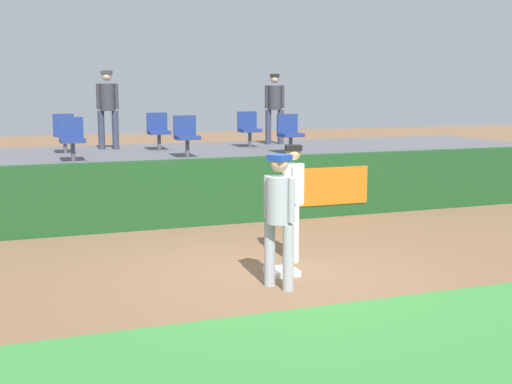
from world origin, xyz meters
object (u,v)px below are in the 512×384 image
object	(u,v)px
seat_front_left	(72,137)
seat_back_center	(158,129)
player_runner_visitor	(279,212)
seat_back_right	(249,127)
first_base	(282,272)
seat_back_left	(64,131)
seat_front_center	(186,134)
spectator_hooded	(108,104)
spectator_capped	(275,104)
seat_front_right	(289,131)
player_fielder_home	(293,194)

from	to	relation	value
seat_front_left	seat_back_center	bearing A→B (deg)	40.89
player_runner_visitor	seat_back_right	xyz separation A→B (m)	(2.33, 7.47, 0.62)
first_base	seat_back_left	distance (m)	7.41
seat_back_left	seat_front_center	bearing A→B (deg)	-38.85
spectator_hooded	seat_back_left	bearing A→B (deg)	45.88
spectator_hooded	spectator_capped	size ratio (longest dim) A/B	1.03
seat_back_left	seat_front_right	bearing A→B (deg)	-21.74
seat_back_left	spectator_hooded	size ratio (longest dim) A/B	0.47
seat_front_left	spectator_hooded	size ratio (longest dim) A/B	0.47
player_runner_visitor	seat_back_left	distance (m)	7.74
first_base	seat_back_right	xyz separation A→B (m)	(2.05, 6.90, 1.57)
seat_front_center	spectator_hooded	size ratio (longest dim) A/B	0.47
first_base	spectator_hooded	xyz separation A→B (m)	(-1.16, 7.50, 2.13)
seat_back_right	spectator_capped	xyz separation A→B (m)	(0.90, 0.58, 0.53)
seat_back_center	player_runner_visitor	bearing A→B (deg)	-91.13
player_runner_visitor	seat_front_right	distance (m)	6.27
spectator_hooded	seat_back_right	bearing A→B (deg)	-174.94
player_fielder_home	spectator_capped	world-z (taller)	spectator_capped
player_fielder_home	spectator_capped	distance (m)	7.29
seat_back_right	seat_front_left	xyz separation A→B (m)	(-4.26, -1.80, -0.00)
player_fielder_home	seat_back_right	world-z (taller)	seat_back_right
seat_front_center	seat_back_center	xyz separation A→B (m)	(-0.17, 1.80, 0.00)
player_fielder_home	seat_back_center	distance (m)	6.25
player_fielder_home	seat_back_right	xyz separation A→B (m)	(1.57, 6.19, 0.62)
seat_front_right	spectator_hooded	xyz separation A→B (m)	(-3.48, 2.40, 0.56)
seat_front_right	player_runner_visitor	bearing A→B (deg)	-114.64
first_base	seat_back_left	xyz separation A→B (m)	(-2.20, 6.90, 1.57)
first_base	spectator_hooded	distance (m)	7.89
seat_front_left	spectator_capped	distance (m)	5.71
first_base	seat_front_center	size ratio (longest dim) A/B	0.48
seat_front_center	seat_front_left	distance (m)	2.25
first_base	player_fielder_home	distance (m)	1.28
first_base	seat_back_center	size ratio (longest dim) A/B	0.48
first_base	player_fielder_home	bearing A→B (deg)	56.15
first_base	seat_front_center	distance (m)	5.34
player_runner_visitor	seat_front_right	size ratio (longest dim) A/B	2.04
seat_back_right	seat_front_right	bearing A→B (deg)	-81.49
first_base	seat_back_right	bearing A→B (deg)	73.47
player_runner_visitor	seat_front_center	world-z (taller)	seat_front_center
seat_front_right	seat_back_left	distance (m)	4.86
first_base	seat_front_right	size ratio (longest dim) A/B	0.48
player_runner_visitor	seat_front_right	bearing A→B (deg)	127.30
seat_back_center	first_base	bearing A→B (deg)	-88.87
seat_front_right	spectator_hooded	distance (m)	4.27
seat_back_center	spectator_capped	distance (m)	3.18
player_fielder_home	seat_front_left	distance (m)	5.19
player_runner_visitor	spectator_hooded	world-z (taller)	spectator_hooded
player_fielder_home	spectator_hooded	xyz separation A→B (m)	(-1.64, 6.79, 1.18)
spectator_hooded	player_runner_visitor	bearing A→B (deg)	111.87
seat_front_right	seat_back_right	bearing A→B (deg)	98.51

